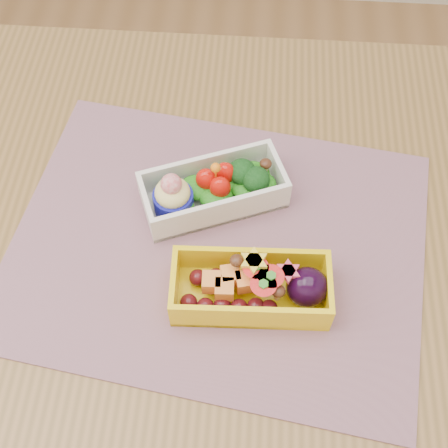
# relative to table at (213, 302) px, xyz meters

# --- Properties ---
(ground) EXTENTS (3.00, 3.00, 0.00)m
(ground) POSITION_rel_table_xyz_m (0.00, 0.00, -0.65)
(ground) COLOR olive
(table) EXTENTS (1.20, 0.80, 0.75)m
(table) POSITION_rel_table_xyz_m (0.00, 0.00, 0.00)
(table) COLOR brown
(table) RESTS_ON ground
(placemat) EXTENTS (0.53, 0.44, 0.00)m
(placemat) POSITION_rel_table_xyz_m (0.00, 0.03, 0.10)
(placemat) COLOR gray
(placemat) RESTS_ON table
(bento_white) EXTENTS (0.19, 0.13, 0.07)m
(bento_white) POSITION_rel_table_xyz_m (-0.01, 0.09, 0.13)
(bento_white) COLOR silver
(bento_white) RESTS_ON placemat
(bento_yellow) EXTENTS (0.18, 0.08, 0.06)m
(bento_yellow) POSITION_rel_table_xyz_m (0.05, -0.04, 0.13)
(bento_yellow) COLOR yellow
(bento_yellow) RESTS_ON placemat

